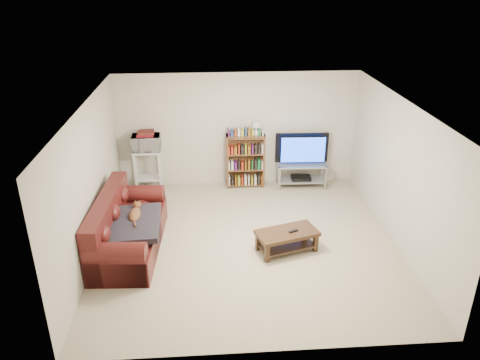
{
  "coord_description": "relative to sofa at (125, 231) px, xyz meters",
  "views": [
    {
      "loc": [
        -0.62,
        -6.8,
        4.27
      ],
      "look_at": [
        -0.1,
        0.4,
        1.0
      ],
      "focal_mm": 35.0,
      "sensor_mm": 36.0,
      "label": 1
    }
  ],
  "objects": [
    {
      "name": "ceiling",
      "position": [
        2.04,
        0.02,
        2.07
      ],
      "size": [
        5.0,
        5.0,
        0.0
      ],
      "primitive_type": "plane",
      "rotation": [
        3.14,
        0.0,
        0.0
      ],
      "color": "white",
      "rests_on": "ground"
    },
    {
      "name": "coffee_table",
      "position": [
        2.66,
        -0.26,
        -0.08
      ],
      "size": [
        1.09,
        0.76,
        0.36
      ],
      "rotation": [
        0.0,
        0.0,
        0.29
      ],
      "color": "#382413",
      "rests_on": "floor"
    },
    {
      "name": "microwave",
      "position": [
        0.17,
        2.23,
        0.74
      ],
      "size": [
        0.57,
        0.4,
        0.31
      ],
      "primitive_type": "imported",
      "rotation": [
        0.0,
        0.0,
        0.03
      ],
      "color": "silver",
      "rests_on": "microwave_stand"
    },
    {
      "name": "blanket",
      "position": [
        0.18,
        -0.16,
        0.22
      ],
      "size": [
        0.88,
        1.12,
        0.19
      ],
      "primitive_type": "cube",
      "rotation": [
        0.05,
        -0.04,
        0.03
      ],
      "color": "#26222B",
      "rests_on": "sofa"
    },
    {
      "name": "tv_stand",
      "position": [
        3.37,
        2.23,
        0.02
      ],
      "size": [
        1.05,
        0.5,
        0.52
      ],
      "rotation": [
        0.0,
        0.0,
        -0.04
      ],
      "color": "#999EA3",
      "rests_on": "floor"
    },
    {
      "name": "wall_left",
      "position": [
        -0.46,
        0.02,
        0.87
      ],
      "size": [
        0.0,
        5.0,
        5.0
      ],
      "primitive_type": "plane",
      "rotation": [
        1.57,
        0.0,
        1.57
      ],
      "color": "silver",
      "rests_on": "ground"
    },
    {
      "name": "game_boxes",
      "position": [
        0.17,
        2.23,
        0.92
      ],
      "size": [
        0.34,
        0.3,
        0.05
      ],
      "primitive_type": "cube",
      "rotation": [
        0.0,
        0.0,
        0.03
      ],
      "color": "maroon",
      "rests_on": "microwave"
    },
    {
      "name": "sofa",
      "position": [
        0.0,
        0.0,
        0.0
      ],
      "size": [
        1.06,
        2.23,
        0.93
      ],
      "rotation": [
        0.0,
        0.0,
        -0.05
      ],
      "color": "#491412",
      "rests_on": "floor"
    },
    {
      "name": "floor",
      "position": [
        2.04,
        0.02,
        -0.33
      ],
      "size": [
        5.0,
        5.0,
        0.0
      ],
      "primitive_type": "plane",
      "color": "beige",
      "rests_on": "ground"
    },
    {
      "name": "wall_right",
      "position": [
        4.54,
        0.02,
        0.87
      ],
      "size": [
        0.0,
        5.0,
        5.0
      ],
      "primitive_type": "plane",
      "rotation": [
        1.57,
        0.0,
        -1.57
      ],
      "color": "silver",
      "rests_on": "ground"
    },
    {
      "name": "wall_front",
      "position": [
        2.04,
        -2.48,
        0.87
      ],
      "size": [
        5.0,
        0.0,
        5.0
      ],
      "primitive_type": "plane",
      "rotation": [
        -1.57,
        0.0,
        0.0
      ],
      "color": "silver",
      "rests_on": "ground"
    },
    {
      "name": "bookshelf",
      "position": [
        2.19,
        2.32,
        0.27
      ],
      "size": [
        0.8,
        0.26,
        1.16
      ],
      "rotation": [
        0.0,
        0.0,
        -0.01
      ],
      "color": "brown",
      "rests_on": "floor"
    },
    {
      "name": "shelf_clutter",
      "position": [
        2.29,
        2.33,
        0.94
      ],
      "size": [
        0.59,
        0.18,
        0.28
      ],
      "rotation": [
        0.0,
        0.0,
        -0.01
      ],
      "color": "silver",
      "rests_on": "bookshelf"
    },
    {
      "name": "remote",
      "position": [
        2.76,
        -0.28,
        0.05
      ],
      "size": [
        0.17,
        0.11,
        0.02
      ],
      "primitive_type": "cube",
      "rotation": [
        0.0,
        0.0,
        0.44
      ],
      "color": "black",
      "rests_on": "coffee_table"
    },
    {
      "name": "television",
      "position": [
        3.37,
        2.23,
        0.51
      ],
      "size": [
        1.12,
        0.19,
        0.64
      ],
      "primitive_type": "imported",
      "rotation": [
        0.0,
        0.0,
        3.11
      ],
      "color": "black",
      "rests_on": "tv_stand"
    },
    {
      "name": "dvd_player",
      "position": [
        3.37,
        2.23,
        -0.14
      ],
      "size": [
        0.42,
        0.3,
        0.06
      ],
      "primitive_type": "cube",
      "rotation": [
        0.0,
        0.0,
        -0.04
      ],
      "color": "black",
      "rests_on": "tv_stand"
    },
    {
      "name": "microwave_stand",
      "position": [
        0.17,
        2.23,
        0.26
      ],
      "size": [
        0.58,
        0.43,
        0.91
      ],
      "rotation": [
        0.0,
        0.0,
        0.03
      ],
      "color": "silver",
      "rests_on": "floor"
    },
    {
      "name": "cat",
      "position": [
        0.19,
        0.04,
        0.28
      ],
      "size": [
        0.27,
        0.61,
        0.18
      ],
      "primitive_type": null,
      "rotation": [
        0.0,
        0.0,
        -0.05
      ],
      "color": "brown",
      "rests_on": "sofa"
    },
    {
      "name": "wall_back",
      "position": [
        2.04,
        2.52,
        0.87
      ],
      "size": [
        5.0,
        0.0,
        5.0
      ],
      "primitive_type": "plane",
      "rotation": [
        1.57,
        0.0,
        0.0
      ],
      "color": "silver",
      "rests_on": "ground"
    }
  ]
}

